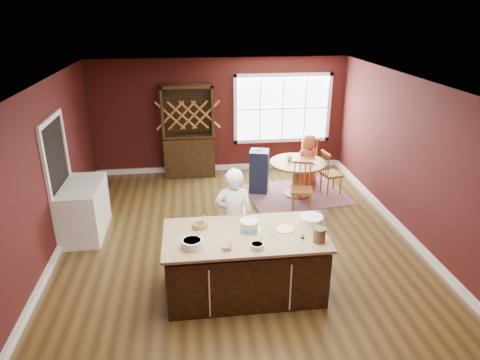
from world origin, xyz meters
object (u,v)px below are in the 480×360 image
chair_east (332,172)px  chair_south (302,188)px  high_chair (259,170)px  dryer (88,202)px  toddler (260,155)px  layer_cake (249,225)px  chair_north (306,158)px  kitchen_island (245,264)px  hutch (189,131)px  dining_table (297,171)px  washer (81,217)px  baker (234,218)px  seated_woman (308,161)px

chair_east → chair_south: size_ratio=0.95×
high_chair → dryer: bearing=-146.5°
chair_east → toddler: size_ratio=3.67×
layer_cake → chair_north: size_ratio=0.34×
kitchen_island → hutch: size_ratio=1.02×
dining_table → chair_east: size_ratio=1.25×
hutch → washer: size_ratio=2.32×
kitchen_island → chair_south: (1.44, 2.39, 0.06)m
hutch → washer: (-1.88, -2.94, -0.61)m
baker → chair_east: 3.47m
seated_woman → toddler: 1.12m
chair_south → dryer: bearing=-165.2°
baker → dining_table: bearing=-114.0°
dining_table → baker: (-1.62, -2.49, 0.28)m
chair_east → baker: bearing=126.0°
baker → high_chair: size_ratio=1.66×
chair_east → hutch: bearing=54.0°
kitchen_island → dining_table: 3.54m
baker → high_chair: baker is taller
chair_south → baker: bearing=-117.7°
layer_cake → kitchen_island: bearing=-124.6°
chair_south → hutch: (-2.14, 2.24, 0.58)m
toddler → washer: toddler is taller
high_chair → hutch: (-1.48, 1.17, 0.59)m
hutch → washer: 3.54m
chair_north → washer: (-4.55, -2.35, -0.05)m
dryer → toddler: bearing=19.6°
chair_east → toddler: (-1.51, 0.34, 0.33)m
dining_table → chair_south: bearing=-98.0°
hutch → baker: bearing=-81.0°
layer_cake → seated_woman: (1.83, 3.54, -0.39)m
baker → dryer: bearing=-24.1°
hutch → high_chair: bearing=-38.5°
kitchen_island → washer: size_ratio=2.37×
chair_north → hutch: hutch is taller
baker → dryer: size_ratio=1.75×
kitchen_island → dryer: 3.47m
layer_cake → seated_woman: 4.00m
washer → dryer: size_ratio=1.01×
chair_north → high_chair: chair_north is taller
chair_east → chair_south: bearing=122.3°
baker → chair_east: baker is taller
baker → seated_woman: bearing=-114.6°
layer_cake → hutch: (-0.77, 4.53, 0.09)m
kitchen_island → hutch: bearing=98.6°
chair_east → dryer: 4.96m
hutch → chair_east: bearing=-25.5°
kitchen_island → washer: 3.08m
chair_north → high_chair: (-1.20, -0.58, -0.03)m
kitchen_island → chair_east: bearing=54.1°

